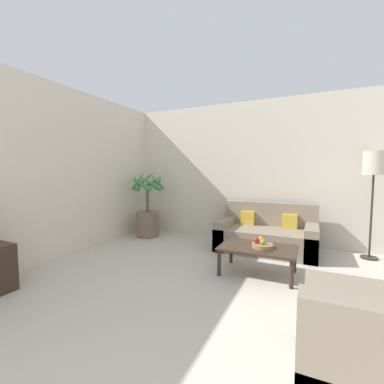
{
  "coord_description": "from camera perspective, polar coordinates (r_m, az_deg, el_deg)",
  "views": [
    {
      "loc": [
        0.34,
        1.57,
        1.35
      ],
      "look_at": [
        -1.55,
        5.59,
        1.0
      ],
      "focal_mm": 24.0,
      "sensor_mm": 36.0,
      "label": 1
    }
  ],
  "objects": [
    {
      "name": "armchair",
      "position": [
        1.95,
        35.51,
        -30.28
      ],
      "size": [
        0.76,
        0.78,
        0.78
      ],
      "color": "gray",
      "rests_on": "ground_plane"
    },
    {
      "name": "potted_palm",
      "position": [
        5.43,
        -9.84,
        -4.49
      ],
      "size": [
        0.76,
        0.77,
        1.41
      ],
      "color": "brown",
      "rests_on": "ground_plane"
    },
    {
      "name": "apple_green",
      "position": [
        3.48,
        15.5,
        -10.61
      ],
      "size": [
        0.07,
        0.07,
        0.07
      ],
      "color": "olive",
      "rests_on": "fruit_bowl"
    },
    {
      "name": "fruit_bowl",
      "position": [
        3.52,
        15.4,
        -11.45
      ],
      "size": [
        0.27,
        0.27,
        0.05
      ],
      "color": "#997A4C",
      "rests_on": "coffee_table"
    },
    {
      "name": "sofa_loveseat",
      "position": [
        4.65,
        16.15,
        -9.22
      ],
      "size": [
        1.62,
        0.87,
        0.8
      ],
      "color": "gray",
      "rests_on": "ground_plane"
    },
    {
      "name": "orange_fruit",
      "position": [
        3.59,
        15.13,
        -10.1
      ],
      "size": [
        0.08,
        0.08,
        0.08
      ],
      "color": "orange",
      "rests_on": "fruit_bowl"
    },
    {
      "name": "coffee_table",
      "position": [
        3.57,
        14.39,
        -12.37
      ],
      "size": [
        0.97,
        0.63,
        0.37
      ],
      "color": "#38281E",
      "rests_on": "ground_plane"
    },
    {
      "name": "floor_lamp",
      "position": [
        4.79,
        35.4,
        4.23
      ],
      "size": [
        0.3,
        0.3,
        1.66
      ],
      "color": "#2D2823",
      "rests_on": "ground_plane"
    },
    {
      "name": "apple_red",
      "position": [
        3.52,
        14.1,
        -10.36
      ],
      "size": [
        0.08,
        0.08,
        0.08
      ],
      "color": "red",
      "rests_on": "fruit_bowl"
    },
    {
      "name": "wall_back",
      "position": [
        5.03,
        21.35,
        4.2
      ],
      "size": [
        8.03,
        0.06,
        2.7
      ],
      "color": "beige",
      "rests_on": "ground_plane"
    },
    {
      "name": "ottoman",
      "position": [
        2.72,
        30.79,
        -21.24
      ],
      "size": [
        0.63,
        0.54,
        0.39
      ],
      "color": "gray",
      "rests_on": "ground_plane"
    }
  ]
}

